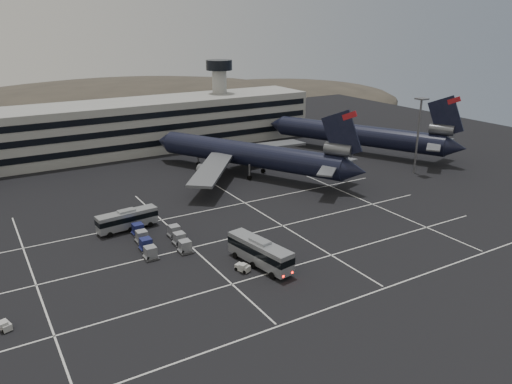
% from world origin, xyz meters
% --- Properties ---
extents(ground, '(260.00, 260.00, 0.00)m').
position_xyz_m(ground, '(0.00, 0.00, 0.00)').
color(ground, black).
rests_on(ground, ground).
extents(lane_markings, '(90.00, 55.62, 0.01)m').
position_xyz_m(lane_markings, '(0.95, 0.72, 0.01)').
color(lane_markings, silver).
rests_on(lane_markings, ground).
extents(terminal, '(125.00, 26.00, 24.00)m').
position_xyz_m(terminal, '(-2.95, 71.14, 6.93)').
color(terminal, gray).
rests_on(terminal, ground).
extents(hills, '(352.00, 180.00, 44.00)m').
position_xyz_m(hills, '(17.99, 170.00, -12.07)').
color(hills, '#38332B').
rests_on(hills, ground).
extents(lightpole_right, '(2.40, 2.40, 18.28)m').
position_xyz_m(lightpole_right, '(58.00, 15.00, 11.82)').
color(lightpole_right, slate).
rests_on(lightpole_right, ground).
extents(trijet_main, '(42.42, 53.15, 18.08)m').
position_xyz_m(trijet_main, '(22.71, 33.75, 5.25)').
color(trijet_main, black).
rests_on(trijet_main, ground).
extents(trijet_far, '(32.26, 54.05, 18.08)m').
position_xyz_m(trijet_far, '(59.35, 36.25, 5.43)').
color(trijet_far, black).
rests_on(trijet_far, ground).
extents(bus_near, '(4.87, 12.61, 4.35)m').
position_xyz_m(bus_near, '(0.37, -7.17, 2.38)').
color(bus_near, gray).
rests_on(bus_near, ground).
extents(bus_far, '(11.06, 3.61, 3.83)m').
position_xyz_m(bus_far, '(-12.80, 16.68, 2.10)').
color(bus_far, gray).
rests_on(bus_far, ground).
extents(tug_a, '(1.70, 2.21, 1.26)m').
position_xyz_m(tug_a, '(-34.84, -5.53, 0.56)').
color(tug_a, '#B9B9B4').
rests_on(tug_a, ground).
extents(tug_b, '(2.05, 2.49, 1.39)m').
position_xyz_m(tug_b, '(-2.71, -7.39, 0.62)').
color(tug_b, '#B9B9B4').
rests_on(tug_b, ground).
extents(uld_cluster, '(8.79, 13.37, 2.07)m').
position_xyz_m(uld_cluster, '(-10.26, 7.61, 1.01)').
color(uld_cluster, '#2D2D30').
rests_on(uld_cluster, ground).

